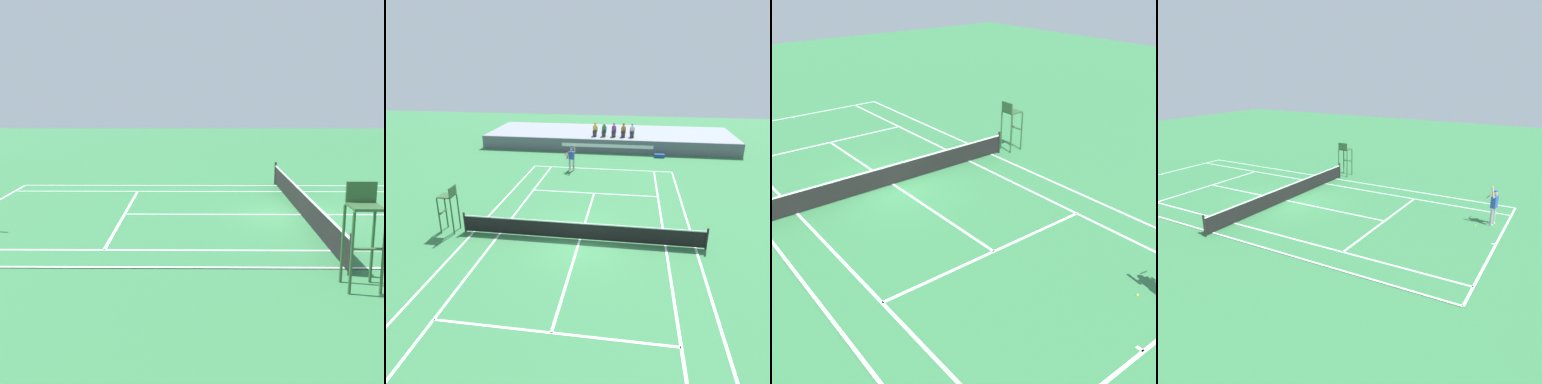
{
  "view_description": "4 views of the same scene",
  "coord_description": "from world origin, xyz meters",
  "views": [
    {
      "loc": [
        -17.58,
        3.78,
        4.53
      ],
      "look_at": [
        -0.7,
        3.93,
        1.0
      ],
      "focal_mm": 46.6,
      "sensor_mm": 36.0,
      "label": 1
    },
    {
      "loc": [
        2.25,
        -15.34,
        8.41
      ],
      "look_at": [
        -0.7,
        3.93,
        1.0
      ],
      "focal_mm": 33.31,
      "sensor_mm": 36.0,
      "label": 2
    },
    {
      "loc": [
        8.63,
        15.85,
        8.55
      ],
      "look_at": [
        -0.7,
        3.93,
        1.0
      ],
      "focal_mm": 43.92,
      "sensor_mm": 36.0,
      "label": 3
    },
    {
      "loc": [
        16.96,
        14.3,
        7.52
      ],
      "look_at": [
        -0.7,
        3.93,
        1.0
      ],
      "focal_mm": 36.54,
      "sensor_mm": 36.0,
      "label": 4
    }
  ],
  "objects": [
    {
      "name": "court",
      "position": [
        0.0,
        0.0,
        0.01
      ],
      "size": [
        11.08,
        23.88,
        0.03
      ],
      "color": "#337542",
      "rests_on": "ground"
    },
    {
      "name": "net",
      "position": [
        0.0,
        0.0,
        0.52
      ],
      "size": [
        11.98,
        0.1,
        1.07
      ],
      "color": "black",
      "rests_on": "ground"
    },
    {
      "name": "tennis_ball",
      "position": [
        -1.73,
        10.56,
        0.03
      ],
      "size": [
        0.07,
        0.07,
        0.07
      ],
      "primitive_type": "sphere",
      "color": "#D1E533",
      "rests_on": "ground"
    },
    {
      "name": "equipment_bag",
      "position": [
        4.78,
        16.2,
        0.16
      ],
      "size": [
        0.91,
        0.36,
        0.32
      ],
      "color": "#194799",
      "rests_on": "ground"
    },
    {
      "name": "spectator_seated_3",
      "position": [
        1.43,
        18.64,
        1.85
      ],
      "size": [
        0.44,
        0.6,
        1.27
      ],
      "color": "#474C56",
      "rests_on": "bleacher_platform"
    },
    {
      "name": "spectator_seated_0",
      "position": [
        -1.29,
        18.64,
        1.85
      ],
      "size": [
        0.44,
        0.6,
        1.27
      ],
      "color": "#474C56",
      "rests_on": "bleacher_platform"
    },
    {
      "name": "spectator_seated_1",
      "position": [
        -0.42,
        18.64,
        1.85
      ],
      "size": [
        0.44,
        0.6,
        1.27
      ],
      "color": "#474C56",
      "rests_on": "bleacher_platform"
    },
    {
      "name": "spectator_seated_2",
      "position": [
        0.52,
        18.64,
        1.85
      ],
      "size": [
        0.44,
        0.6,
        1.27
      ],
      "color": "#474C56",
      "rests_on": "bleacher_platform"
    },
    {
      "name": "ground_plane",
      "position": [
        0.0,
        0.0,
        0.0
      ],
      "size": [
        80.0,
        80.0,
        0.0
      ],
      "primitive_type": "plane",
      "color": "#337542"
    },
    {
      "name": "umpire_chair",
      "position": [
        -6.67,
        0.0,
        1.56
      ],
      "size": [
        0.77,
        0.77,
        2.44
      ],
      "color": "#2D562D",
      "rests_on": "ground"
    },
    {
      "name": "tennis_player",
      "position": [
        -2.33,
        11.23,
        0.99
      ],
      "size": [
        0.81,
        0.62,
        2.08
      ],
      "color": "#9E9EA3",
      "rests_on": "ground"
    },
    {
      "name": "bleacher_platform",
      "position": [
        0.0,
        21.24,
        0.62
      ],
      "size": [
        24.26,
        7.85,
        1.24
      ],
      "primitive_type": "cube",
      "color": "gray",
      "rests_on": "ground"
    },
    {
      "name": "barrier_wall",
      "position": [
        0.0,
        17.2,
        0.62
      ],
      "size": [
        24.26,
        0.25,
        1.24
      ],
      "color": "#565B66",
      "rests_on": "ground"
    },
    {
      "name": "spectator_seated_4",
      "position": [
        2.25,
        18.64,
        1.85
      ],
      "size": [
        0.44,
        0.6,
        1.27
      ],
      "color": "#474C56",
      "rests_on": "bleacher_platform"
    }
  ]
}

